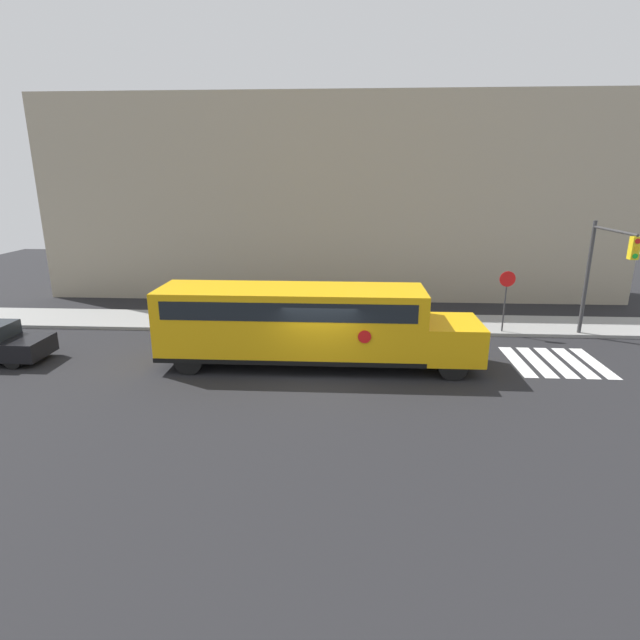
% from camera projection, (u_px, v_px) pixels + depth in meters
% --- Properties ---
extents(ground_plane, '(60.00, 60.00, 0.00)m').
position_uv_depth(ground_plane, '(320.00, 378.00, 17.18)').
color(ground_plane, black).
extents(sidewalk_strip, '(44.00, 3.00, 0.15)m').
position_uv_depth(sidewalk_strip, '(328.00, 322.00, 23.39)').
color(sidewalk_strip, gray).
rests_on(sidewalk_strip, ground).
extents(building_backdrop, '(32.00, 4.00, 10.86)m').
position_uv_depth(building_backdrop, '(333.00, 199.00, 28.14)').
color(building_backdrop, '#9E937F').
rests_on(building_backdrop, ground).
extents(crosswalk_stripes, '(3.30, 3.20, 0.01)m').
position_uv_depth(crosswalk_stripes, '(555.00, 362.00, 18.61)').
color(crosswalk_stripes, white).
rests_on(crosswalk_stripes, ground).
extents(school_bus, '(11.41, 2.57, 2.88)m').
position_uv_depth(school_bus, '(304.00, 321.00, 17.88)').
color(school_bus, '#EAA80F').
rests_on(school_bus, ground).
extents(stop_sign, '(0.67, 0.10, 2.82)m').
position_uv_depth(stop_sign, '(506.00, 294.00, 21.36)').
color(stop_sign, '#38383A').
rests_on(stop_sign, ground).
extents(traffic_light, '(0.28, 3.34, 4.94)m').
position_uv_depth(traffic_light, '(603.00, 265.00, 19.70)').
color(traffic_light, '#38383A').
rests_on(traffic_light, ground).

